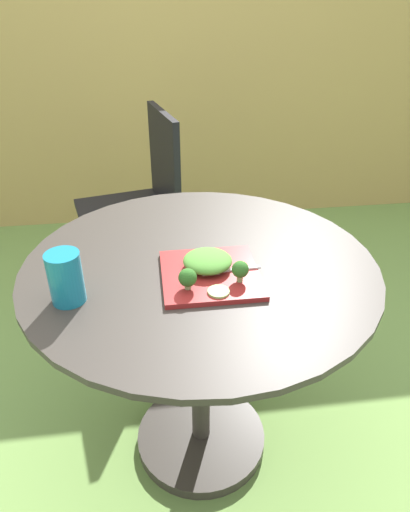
{
  "coord_description": "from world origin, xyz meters",
  "views": [
    {
      "loc": [
        -0.13,
        -1.04,
        1.39
      ],
      "look_at": [
        0.01,
        -0.04,
        0.78
      ],
      "focal_mm": 32.13,
      "sensor_mm": 36.0,
      "label": 1
    }
  ],
  "objects_px": {
    "patio_chair": "(143,193)",
    "fork": "(225,270)",
    "drinking_glass": "(66,280)",
    "salad_plate": "(210,275)"
  },
  "relations": [
    {
      "from": "drinking_glass",
      "to": "salad_plate",
      "type": "bearing_deg",
      "value": 8.86
    },
    {
      "from": "patio_chair",
      "to": "fork",
      "type": "height_order",
      "value": "patio_chair"
    },
    {
      "from": "salad_plate",
      "to": "drinking_glass",
      "type": "height_order",
      "value": "drinking_glass"
    },
    {
      "from": "patio_chair",
      "to": "fork",
      "type": "distance_m",
      "value": 1.12
    },
    {
      "from": "fork",
      "to": "patio_chair",
      "type": "bearing_deg",
      "value": 100.74
    },
    {
      "from": "salad_plate",
      "to": "drinking_glass",
      "type": "bearing_deg",
      "value": -171.14
    },
    {
      "from": "salad_plate",
      "to": "patio_chair",
      "type": "bearing_deg",
      "value": 98.74
    },
    {
      "from": "patio_chair",
      "to": "drinking_glass",
      "type": "height_order",
      "value": "patio_chair"
    },
    {
      "from": "drinking_glass",
      "to": "patio_chair",
      "type": "bearing_deg",
      "value": 80.94
    },
    {
      "from": "patio_chair",
      "to": "salad_plate",
      "type": "relative_size",
      "value": 3.65
    }
  ]
}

